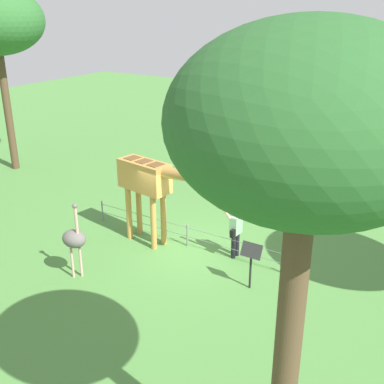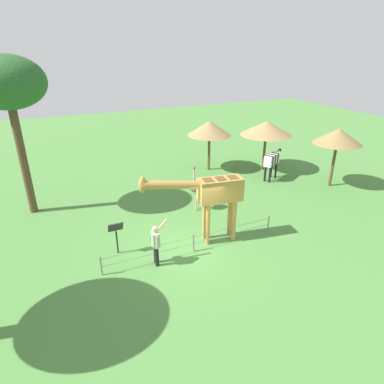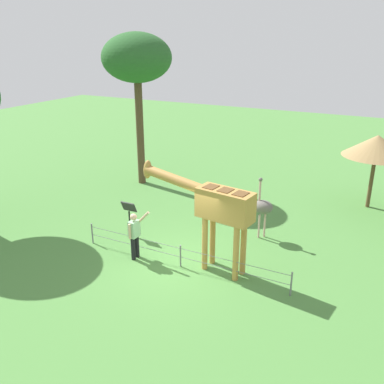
# 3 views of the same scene
# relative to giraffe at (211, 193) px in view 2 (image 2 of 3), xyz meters

# --- Properties ---
(ground_plane) EXTENTS (60.00, 60.00, 0.00)m
(ground_plane) POSITION_rel_giraffe_xyz_m (0.94, 0.22, -2.10)
(ground_plane) COLOR #4C843D
(giraffe) EXTENTS (4.02, 1.08, 3.08)m
(giraffe) POSITION_rel_giraffe_xyz_m (0.00, 0.00, 0.00)
(giraffe) COLOR #BC8942
(giraffe) RESTS_ON ground_plane
(visitor) EXTENTS (0.66, 0.59, 1.71)m
(visitor) POSITION_rel_giraffe_xyz_m (2.51, 0.61, -1.20)
(visitor) COLOR black
(visitor) RESTS_ON ground_plane
(zebra) EXTENTS (1.73, 1.12, 1.66)m
(zebra) POSITION_rel_giraffe_xyz_m (-6.36, -4.45, -0.94)
(zebra) COLOR black
(zebra) RESTS_ON ground_plane
(ostrich) EXTENTS (0.70, 0.56, 2.25)m
(ostrich) POSITION_rel_giraffe_xyz_m (-0.68, -2.70, -0.93)
(ostrich) COLOR #CC9E93
(ostrich) RESTS_ON ground_plane
(shade_hut_near) EXTENTS (3.16, 3.16, 3.09)m
(shade_hut_near) POSITION_rel_giraffe_xyz_m (-6.97, -6.05, 0.55)
(shade_hut_near) COLOR brown
(shade_hut_near) RESTS_ON ground_plane
(shade_hut_far) EXTENTS (2.55, 2.55, 3.27)m
(shade_hut_far) POSITION_rel_giraffe_xyz_m (-8.83, -2.28, 0.73)
(shade_hut_far) COLOR brown
(shade_hut_far) RESTS_ON ground_plane
(shade_hut_aside) EXTENTS (2.68, 2.68, 3.11)m
(shade_hut_aside) POSITION_rel_giraffe_xyz_m (-3.82, -7.51, 0.55)
(shade_hut_aside) COLOR brown
(shade_hut_aside) RESTS_ON ground_plane
(tree_east) EXTENTS (3.16, 3.16, 7.02)m
(tree_east) POSITION_rel_giraffe_xyz_m (6.48, -5.81, 3.72)
(tree_east) COLOR brown
(tree_east) RESTS_ON ground_plane
(info_sign) EXTENTS (0.56, 0.21, 1.32)m
(info_sign) POSITION_rel_giraffe_xyz_m (3.63, -0.68, -1.15)
(info_sign) COLOR black
(info_sign) RESTS_ON ground_plane
(wire_fence) EXTENTS (7.05, 0.05, 0.75)m
(wire_fence) POSITION_rel_giraffe_xyz_m (0.94, 0.43, -1.70)
(wire_fence) COLOR slate
(wire_fence) RESTS_ON ground_plane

